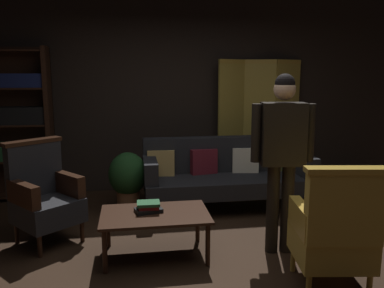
# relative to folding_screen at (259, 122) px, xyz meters

# --- Properties ---
(ground_plane) EXTENTS (10.00, 10.00, 0.00)m
(ground_plane) POSITION_rel_folding_screen_xyz_m (-1.24, -2.26, -0.99)
(ground_plane) COLOR black
(back_wall) EXTENTS (7.20, 0.10, 2.80)m
(back_wall) POSITION_rel_folding_screen_xyz_m (-1.24, 0.19, 0.41)
(back_wall) COLOR black
(back_wall) RESTS_ON ground_plane
(folding_screen) EXTENTS (1.30, 0.23, 1.90)m
(folding_screen) POSITION_rel_folding_screen_xyz_m (0.00, 0.00, 0.00)
(folding_screen) COLOR #B29338
(folding_screen) RESTS_ON ground_plane
(bookshelf) EXTENTS (0.90, 0.32, 2.05)m
(bookshelf) POSITION_rel_folding_screen_xyz_m (-3.39, -0.06, 0.07)
(bookshelf) COLOR black
(bookshelf) RESTS_ON ground_plane
(velvet_couch) EXTENTS (2.12, 0.78, 0.88)m
(velvet_couch) POSITION_rel_folding_screen_xyz_m (-0.69, -0.80, -0.53)
(velvet_couch) COLOR black
(velvet_couch) RESTS_ON ground_plane
(coffee_table) EXTENTS (1.00, 0.64, 0.42)m
(coffee_table) POSITION_rel_folding_screen_xyz_m (-1.69, -2.09, -0.61)
(coffee_table) COLOR black
(coffee_table) RESTS_ON ground_plane
(armchair_gilt_accent) EXTENTS (0.66, 0.66, 1.04)m
(armchair_gilt_accent) POSITION_rel_folding_screen_xyz_m (-0.34, -2.91, -0.50)
(armchair_gilt_accent) COLOR #B78E33
(armchair_gilt_accent) RESTS_ON ground_plane
(armchair_wing_left) EXTENTS (0.81, 0.81, 1.04)m
(armchair_wing_left) POSITION_rel_folding_screen_xyz_m (-2.77, -1.58, -0.50)
(armchair_wing_left) COLOR black
(armchair_wing_left) RESTS_ON ground_plane
(standing_figure) EXTENTS (0.59, 0.26, 1.70)m
(standing_figure) POSITION_rel_folding_screen_xyz_m (-0.50, -2.18, 0.04)
(standing_figure) COLOR black
(standing_figure) RESTS_ON ground_plane
(potted_plant) EXTENTS (0.46, 0.46, 0.76)m
(potted_plant) POSITION_rel_folding_screen_xyz_m (-1.94, -0.85, -0.55)
(potted_plant) COLOR brown
(potted_plant) RESTS_ON ground_plane
(book_black_cloth) EXTENTS (0.27, 0.21, 0.04)m
(book_black_cloth) POSITION_rel_folding_screen_xyz_m (-1.74, -2.05, -0.55)
(book_black_cloth) COLOR black
(book_black_cloth) RESTS_ON coffee_table
(book_red_leather) EXTENTS (0.19, 0.15, 0.03)m
(book_red_leather) POSITION_rel_folding_screen_xyz_m (-1.74, -2.05, -0.51)
(book_red_leather) COLOR maroon
(book_red_leather) RESTS_ON book_black_cloth
(book_green_cloth) EXTENTS (0.21, 0.17, 0.03)m
(book_green_cloth) POSITION_rel_folding_screen_xyz_m (-1.74, -2.05, -0.48)
(book_green_cloth) COLOR #1E4C28
(book_green_cloth) RESTS_ON book_red_leather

